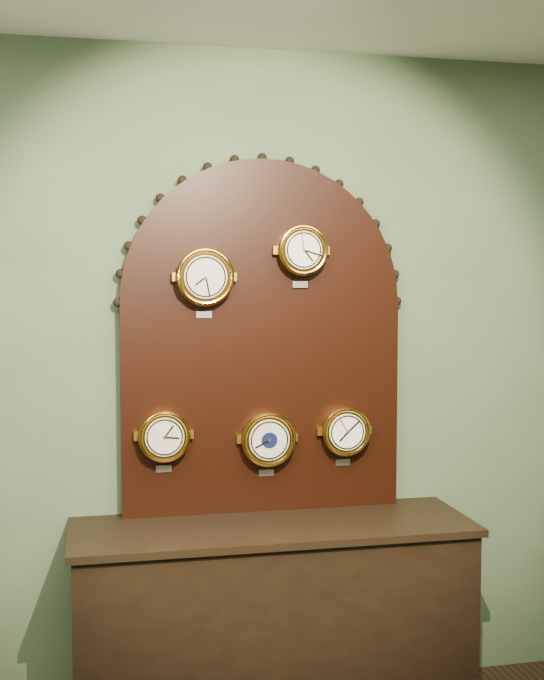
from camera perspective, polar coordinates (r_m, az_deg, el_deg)
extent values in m
plane|color=#4D6645|center=(3.73, -0.80, -2.50)|extent=(4.00, 0.00, 4.00)
cube|color=black|center=(3.72, 0.07, -18.46)|extent=(1.60, 0.50, 0.80)
cube|color=black|center=(3.69, -0.65, -4.43)|extent=(1.20, 0.06, 0.90)
cylinder|color=black|center=(3.66, -0.65, 2.56)|extent=(1.20, 0.06, 1.20)
cylinder|color=gold|center=(3.56, -4.50, 4.20)|extent=(0.22, 0.08, 0.22)
torus|color=gold|center=(3.52, -4.43, 4.20)|extent=(0.24, 0.02, 0.24)
cylinder|color=beige|center=(3.52, -4.42, 4.20)|extent=(0.18, 0.01, 0.18)
cube|color=#B8B8C0|center=(3.58, -4.54, 1.70)|extent=(0.06, 0.01, 0.03)
cylinder|color=gold|center=(3.63, 1.97, 5.97)|extent=(0.20, 0.08, 0.20)
torus|color=gold|center=(3.60, 2.10, 5.99)|extent=(0.21, 0.02, 0.21)
cylinder|color=white|center=(3.60, 2.13, 5.99)|extent=(0.16, 0.01, 0.16)
cube|color=#B8B8C0|center=(3.66, 1.88, 3.71)|extent=(0.07, 0.01, 0.03)
cylinder|color=gold|center=(3.60, -7.19, -6.31)|extent=(0.20, 0.08, 0.20)
torus|color=gold|center=(3.56, -7.15, -6.40)|extent=(0.22, 0.02, 0.22)
cylinder|color=beige|center=(3.56, -7.14, -6.42)|extent=(0.16, 0.01, 0.16)
cube|color=#B8B8C0|center=(3.65, -7.20, -8.48)|extent=(0.06, 0.01, 0.03)
cylinder|color=gold|center=(3.66, -0.30, -6.55)|extent=(0.22, 0.08, 0.22)
torus|color=gold|center=(3.63, -0.20, -6.64)|extent=(0.23, 0.02, 0.23)
cylinder|color=beige|center=(3.62, -0.18, -6.66)|extent=(0.17, 0.01, 0.17)
cube|color=#B8B8C0|center=(3.72, -0.38, -8.81)|extent=(0.07, 0.01, 0.03)
cylinder|color=#0B1233|center=(3.62, -0.17, -6.67)|extent=(0.07, 0.00, 0.07)
cylinder|color=gold|center=(3.74, 4.84, -6.02)|extent=(0.20, 0.08, 0.20)
torus|color=gold|center=(3.71, 4.99, -6.10)|extent=(0.21, 0.02, 0.21)
cylinder|color=white|center=(3.70, 5.02, -6.12)|extent=(0.16, 0.01, 0.16)
cube|color=#B8B8C0|center=(3.79, 4.73, -8.10)|extent=(0.07, 0.01, 0.03)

